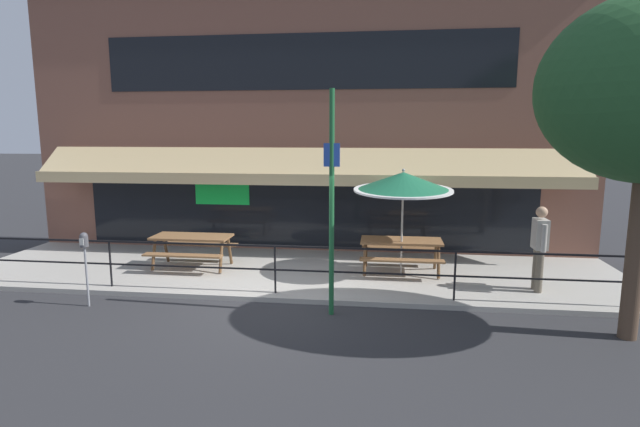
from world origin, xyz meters
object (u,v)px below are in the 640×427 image
at_px(picnic_table_left, 192,242).
at_px(parking_meter_near, 84,247).
at_px(picnic_table_centre, 401,247).
at_px(pedestrian_walking, 540,244).
at_px(patio_umbrella_centre, 403,182).
at_px(street_sign_pole, 332,202).

height_order(picnic_table_left, parking_meter_near, parking_meter_near).
distance_m(picnic_table_centre, pedestrian_walking, 2.86).
distance_m(picnic_table_left, parking_meter_near, 2.76).
bearing_deg(patio_umbrella_centre, parking_meter_near, -157.19).
height_order(picnic_table_centre, parking_meter_near, parking_meter_near).
bearing_deg(patio_umbrella_centre, pedestrian_walking, -15.89).
bearing_deg(pedestrian_walking, patio_umbrella_centre, 164.11).
bearing_deg(picnic_table_left, parking_meter_near, -113.24).
bearing_deg(picnic_table_left, patio_umbrella_centre, -0.24).
height_order(picnic_table_left, pedestrian_walking, pedestrian_walking).
relative_size(picnic_table_left, parking_meter_near, 1.27).
xyz_separation_m(picnic_table_centre, parking_meter_near, (-5.90, -2.68, 0.44)).
height_order(picnic_table_centre, pedestrian_walking, pedestrian_walking).
height_order(picnic_table_left, picnic_table_centre, same).
bearing_deg(street_sign_pole, pedestrian_walking, 21.36).
bearing_deg(picnic_table_centre, street_sign_pole, -117.57).
xyz_separation_m(pedestrian_walking, parking_meter_near, (-8.57, -1.72, 0.09)).
relative_size(picnic_table_centre, patio_umbrella_centre, 0.76).
height_order(patio_umbrella_centre, pedestrian_walking, patio_umbrella_centre).
distance_m(pedestrian_walking, street_sign_pole, 4.39).
distance_m(parking_meter_near, street_sign_pole, 4.68).
xyz_separation_m(parking_meter_near, street_sign_pole, (4.59, 0.16, 0.90)).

